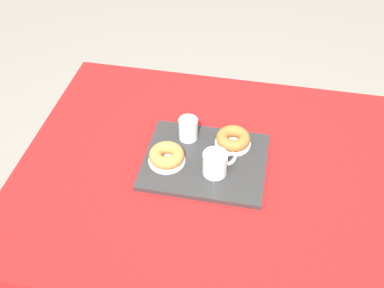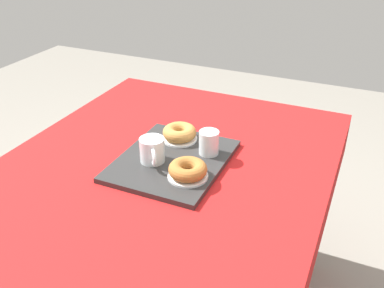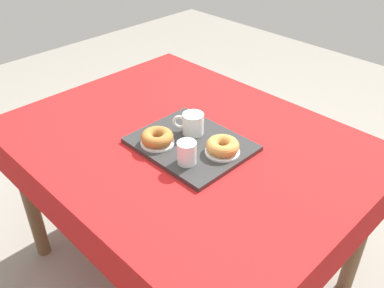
# 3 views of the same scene
# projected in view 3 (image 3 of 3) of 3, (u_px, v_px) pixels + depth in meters

# --- Properties ---
(ground_plane) EXTENTS (6.00, 6.00, 0.00)m
(ground_plane) POSITION_uv_depth(u_px,v_px,m) (187.00, 269.00, 2.01)
(ground_plane) COLOR gray
(dining_table) EXTENTS (1.35, 1.05, 0.75)m
(dining_table) POSITION_uv_depth(u_px,v_px,m) (186.00, 159.00, 1.64)
(dining_table) COLOR red
(dining_table) RESTS_ON ground
(serving_tray) EXTENTS (0.41, 0.33, 0.02)m
(serving_tray) POSITION_uv_depth(u_px,v_px,m) (191.00, 144.00, 1.54)
(serving_tray) COLOR #2D2D2D
(serving_tray) RESTS_ON dining_table
(tea_mug_left) EXTENTS (0.11, 0.09, 0.08)m
(tea_mug_left) POSITION_uv_depth(u_px,v_px,m) (192.00, 124.00, 1.57)
(tea_mug_left) COLOR white
(tea_mug_left) RESTS_ON serving_tray
(water_glass_near) EXTENTS (0.07, 0.07, 0.08)m
(water_glass_near) POSITION_uv_depth(u_px,v_px,m) (187.00, 154.00, 1.41)
(water_glass_near) COLOR white
(water_glass_near) RESTS_ON serving_tray
(donut_plate_left) EXTENTS (0.12, 0.12, 0.01)m
(donut_plate_left) POSITION_uv_depth(u_px,v_px,m) (222.00, 152.00, 1.48)
(donut_plate_left) COLOR white
(donut_plate_left) RESTS_ON serving_tray
(sugar_donut_left) EXTENTS (0.12, 0.12, 0.04)m
(sugar_donut_left) POSITION_uv_depth(u_px,v_px,m) (223.00, 146.00, 1.47)
(sugar_donut_left) COLOR #BC7F3D
(sugar_donut_left) RESTS_ON donut_plate_left
(donut_plate_right) EXTENTS (0.12, 0.12, 0.01)m
(donut_plate_right) POSITION_uv_depth(u_px,v_px,m) (157.00, 143.00, 1.53)
(donut_plate_right) COLOR white
(donut_plate_right) RESTS_ON serving_tray
(sugar_donut_right) EXTENTS (0.12, 0.12, 0.04)m
(sugar_donut_right) POSITION_uv_depth(u_px,v_px,m) (157.00, 137.00, 1.51)
(sugar_donut_right) COLOR #A3662D
(sugar_donut_right) RESTS_ON donut_plate_right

